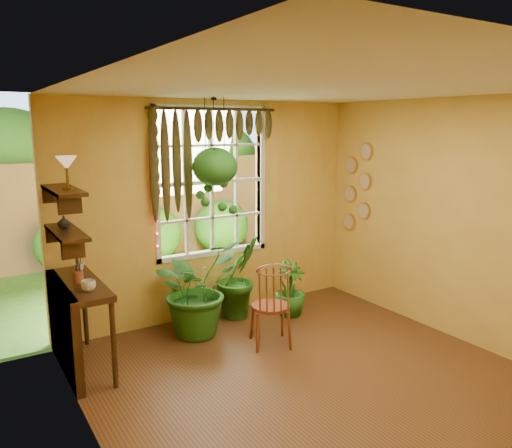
% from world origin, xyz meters
% --- Properties ---
extents(floor, '(4.50, 4.50, 0.00)m').
position_xyz_m(floor, '(0.00, 0.00, 0.00)').
color(floor, brown).
rests_on(floor, ground).
extents(ceiling, '(4.50, 4.50, 0.00)m').
position_xyz_m(ceiling, '(0.00, 0.00, 2.70)').
color(ceiling, white).
rests_on(ceiling, wall_back).
extents(wall_back, '(4.00, 0.00, 4.00)m').
position_xyz_m(wall_back, '(0.00, 2.25, 1.35)').
color(wall_back, '#E5BE4E').
rests_on(wall_back, floor).
extents(wall_left, '(0.00, 4.50, 4.50)m').
position_xyz_m(wall_left, '(-2.00, 0.00, 1.35)').
color(wall_left, '#E5BE4E').
rests_on(wall_left, floor).
extents(wall_right, '(0.00, 4.50, 4.50)m').
position_xyz_m(wall_right, '(2.00, 0.00, 1.35)').
color(wall_right, '#E5BE4E').
rests_on(wall_right, floor).
extents(window, '(1.52, 0.10, 1.86)m').
position_xyz_m(window, '(0.00, 2.28, 1.70)').
color(window, silver).
rests_on(window, wall_back).
extents(valance_vine, '(1.70, 0.12, 1.10)m').
position_xyz_m(valance_vine, '(-0.08, 2.16, 2.28)').
color(valance_vine, '#3C2210').
rests_on(valance_vine, window).
extents(string_lights, '(0.03, 0.03, 1.54)m').
position_xyz_m(string_lights, '(-0.76, 2.19, 1.75)').
color(string_lights, '#FF2633').
rests_on(string_lights, window).
extents(wall_plates, '(0.04, 0.32, 1.10)m').
position_xyz_m(wall_plates, '(1.98, 1.79, 1.55)').
color(wall_plates, beige).
rests_on(wall_plates, wall_right).
extents(counter_ledge, '(0.40, 1.20, 0.90)m').
position_xyz_m(counter_ledge, '(-1.91, 1.60, 0.55)').
color(counter_ledge, '#3C2210').
rests_on(counter_ledge, floor).
extents(shelf_lower, '(0.25, 0.90, 0.04)m').
position_xyz_m(shelf_lower, '(-1.88, 1.60, 1.40)').
color(shelf_lower, '#3C2210').
rests_on(shelf_lower, wall_left).
extents(shelf_upper, '(0.25, 0.90, 0.04)m').
position_xyz_m(shelf_upper, '(-1.88, 1.60, 1.80)').
color(shelf_upper, '#3C2210').
rests_on(shelf_upper, wall_left).
extents(backyard, '(14.00, 10.00, 12.00)m').
position_xyz_m(backyard, '(0.24, 6.87, 1.28)').
color(backyard, '#2D5D1A').
rests_on(backyard, ground).
extents(windsor_chair, '(0.55, 0.56, 1.12)m').
position_xyz_m(windsor_chair, '(0.08, 1.05, 0.32)').
color(windsor_chair, brown).
rests_on(windsor_chair, floor).
extents(potted_plant_left, '(1.24, 1.16, 1.12)m').
position_xyz_m(potted_plant_left, '(-0.47, 1.77, 0.56)').
color(potted_plant_left, '#165317').
rests_on(potted_plant_left, floor).
extents(potted_plant_mid, '(0.64, 0.55, 1.04)m').
position_xyz_m(potted_plant_mid, '(0.21, 1.98, 0.52)').
color(potted_plant_mid, '#165317').
rests_on(potted_plant_mid, floor).
extents(potted_plant_right, '(0.47, 0.47, 0.71)m').
position_xyz_m(potted_plant_right, '(0.78, 1.67, 0.35)').
color(potted_plant_right, '#165317').
rests_on(potted_plant_right, floor).
extents(hanging_basket, '(0.52, 0.52, 1.35)m').
position_xyz_m(hanging_basket, '(-0.16, 1.86, 1.89)').
color(hanging_basket, black).
rests_on(hanging_basket, ceiling).
extents(cup_a, '(0.14, 0.14, 0.10)m').
position_xyz_m(cup_a, '(-1.78, 1.27, 0.95)').
color(cup_a, silver).
rests_on(cup_a, counter_ledge).
extents(cup_b, '(0.12, 0.12, 0.10)m').
position_xyz_m(cup_b, '(-1.72, 1.90, 0.95)').
color(cup_b, beige).
rests_on(cup_b, counter_ledge).
extents(brush_jar, '(0.09, 0.09, 0.34)m').
position_xyz_m(brush_jar, '(-1.80, 1.57, 1.03)').
color(brush_jar, brown).
rests_on(brush_jar, counter_ledge).
extents(shelf_vase, '(0.16, 0.16, 0.13)m').
position_xyz_m(shelf_vase, '(-1.87, 1.71, 1.48)').
color(shelf_vase, '#B2AD99').
rests_on(shelf_vase, shelf_lower).
extents(tiffany_lamp, '(0.18, 0.18, 0.31)m').
position_xyz_m(tiffany_lamp, '(-1.86, 1.44, 2.04)').
color(tiffany_lamp, brown).
rests_on(tiffany_lamp, shelf_upper).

